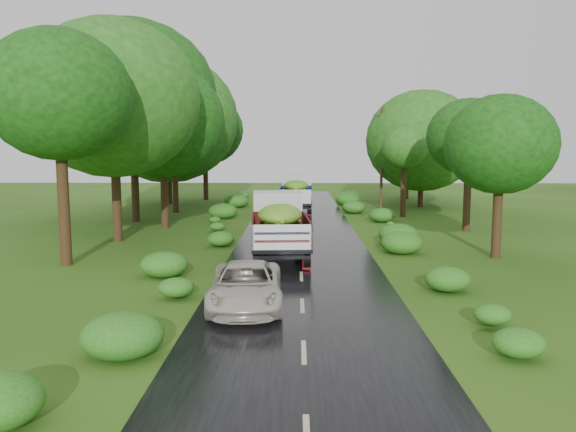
{
  "coord_description": "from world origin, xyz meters",
  "views": [
    {
      "loc": [
        -0.17,
        -17.09,
        4.97
      ],
      "look_at": [
        -0.6,
        9.26,
        1.7
      ],
      "focal_mm": 35.0,
      "sensor_mm": 36.0,
      "label": 1
    }
  ],
  "objects_px": {
    "truck_far": "(296,191)",
    "utility_pole": "(382,157)",
    "car": "(246,286)",
    "truck_near": "(279,222)"
  },
  "relations": [
    {
      "from": "truck_far",
      "to": "car",
      "type": "distance_m",
      "value": 25.99
    },
    {
      "from": "truck_far",
      "to": "utility_pole",
      "type": "relative_size",
      "value": 0.82
    },
    {
      "from": "truck_far",
      "to": "car",
      "type": "relative_size",
      "value": 1.38
    },
    {
      "from": "truck_near",
      "to": "utility_pole",
      "type": "xyz_separation_m",
      "value": [
        7.53,
        19.72,
        2.56
      ]
    },
    {
      "from": "truck_near",
      "to": "car",
      "type": "xyz_separation_m",
      "value": [
        -0.76,
        -8.08,
        -0.9
      ]
    },
    {
      "from": "truck_near",
      "to": "truck_far",
      "type": "distance_m",
      "value": 17.87
    },
    {
      "from": "truck_far",
      "to": "car",
      "type": "xyz_separation_m",
      "value": [
        -1.54,
        -25.93,
        -0.88
      ]
    },
    {
      "from": "car",
      "to": "utility_pole",
      "type": "distance_m",
      "value": 29.22
    },
    {
      "from": "utility_pole",
      "to": "truck_near",
      "type": "bearing_deg",
      "value": -101.53
    },
    {
      "from": "utility_pole",
      "to": "truck_far",
      "type": "bearing_deg",
      "value": -155.16
    }
  ]
}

